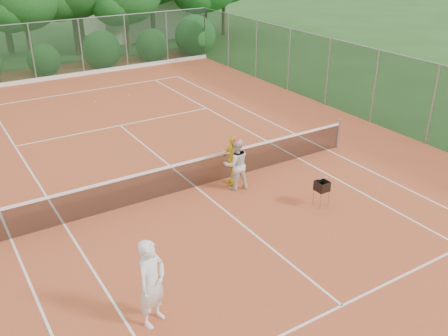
# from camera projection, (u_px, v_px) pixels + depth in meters

# --- Properties ---
(ground) EXTENTS (120.00, 120.00, 0.00)m
(ground) POSITION_uv_depth(u_px,v_px,m) (196.00, 188.00, 15.54)
(ground) COLOR #214719
(ground) RESTS_ON ground
(clay_court) EXTENTS (18.00, 36.00, 0.02)m
(clay_court) POSITION_uv_depth(u_px,v_px,m) (196.00, 187.00, 15.53)
(clay_court) COLOR #B7522A
(clay_court) RESTS_ON ground
(club_building) EXTENTS (8.00, 5.00, 3.00)m
(club_building) POSITION_uv_depth(u_px,v_px,m) (145.00, 15.00, 37.55)
(club_building) COLOR beige
(club_building) RESTS_ON ground
(tennis_net) EXTENTS (11.97, 0.10, 1.10)m
(tennis_net) POSITION_uv_depth(u_px,v_px,m) (196.00, 172.00, 15.31)
(tennis_net) COLOR gray
(tennis_net) RESTS_ON clay_court
(player_white) EXTENTS (0.84, 0.73, 1.94)m
(player_white) POSITION_uv_depth(u_px,v_px,m) (152.00, 283.00, 9.80)
(player_white) COLOR white
(player_white) RESTS_ON clay_court
(player_center_grp) EXTENTS (0.92, 0.79, 1.67)m
(player_center_grp) POSITION_uv_depth(u_px,v_px,m) (236.00, 164.00, 15.13)
(player_center_grp) COLOR silver
(player_center_grp) RESTS_ON clay_court
(player_yellow) EXTENTS (0.45, 0.96, 1.60)m
(player_yellow) POSITION_uv_depth(u_px,v_px,m) (233.00, 160.00, 15.43)
(player_yellow) COLOR yellow
(player_yellow) RESTS_ON clay_court
(ball_hopper) EXTENTS (0.34, 0.34, 0.79)m
(ball_hopper) POSITION_uv_depth(u_px,v_px,m) (322.00, 187.00, 14.23)
(ball_hopper) COLOR gray
(ball_hopper) RESTS_ON clay_court
(stray_ball_a) EXTENTS (0.07, 0.07, 0.07)m
(stray_ball_a) POSITION_uv_depth(u_px,v_px,m) (95.00, 102.00, 23.16)
(stray_ball_a) COLOR #BDDF33
(stray_ball_a) RESTS_ON clay_court
(stray_ball_b) EXTENTS (0.07, 0.07, 0.07)m
(stray_ball_b) POSITION_uv_depth(u_px,v_px,m) (129.00, 95.00, 24.06)
(stray_ball_b) COLOR #C5DC33
(stray_ball_b) RESTS_ON clay_court
(stray_ball_c) EXTENTS (0.07, 0.07, 0.07)m
(stray_ball_c) POSITION_uv_depth(u_px,v_px,m) (114.00, 104.00, 22.81)
(stray_ball_c) COLOR #D8E936
(stray_ball_c) RESTS_ON clay_court
(court_markings) EXTENTS (11.03, 23.83, 0.01)m
(court_markings) POSITION_uv_depth(u_px,v_px,m) (196.00, 187.00, 15.53)
(court_markings) COLOR white
(court_markings) RESTS_ON clay_court
(fence_back) EXTENTS (18.07, 0.07, 3.00)m
(fence_back) POSITION_uv_depth(u_px,v_px,m) (57.00, 50.00, 26.35)
(fence_back) COLOR #19381E
(fence_back) RESTS_ON clay_court
(fence_right) EXTENTS (0.07, 33.07, 3.00)m
(fence_right) POSITION_uv_depth(u_px,v_px,m) (432.00, 105.00, 18.04)
(fence_right) COLOR #19381E
(fence_right) RESTS_ON clay_court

